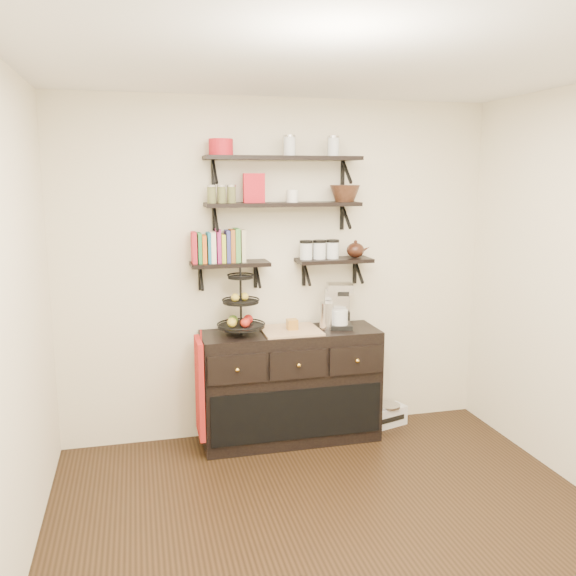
% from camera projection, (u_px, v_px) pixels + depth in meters
% --- Properties ---
extents(floor, '(3.50, 3.50, 0.00)m').
position_uv_depth(floor, '(350.00, 548.00, 3.49)').
color(floor, black).
rests_on(floor, ground).
extents(ceiling, '(3.50, 3.50, 0.02)m').
position_uv_depth(ceiling, '(360.00, 52.00, 3.00)').
color(ceiling, white).
rests_on(ceiling, back_wall).
extents(back_wall, '(3.50, 0.02, 2.70)m').
position_uv_depth(back_wall, '(279.00, 270.00, 4.91)').
color(back_wall, '#EDE4C9').
rests_on(back_wall, ground).
extents(shelf_top, '(1.20, 0.27, 0.23)m').
position_uv_depth(shelf_top, '(283.00, 158.00, 4.63)').
color(shelf_top, black).
rests_on(shelf_top, back_wall).
extents(shelf_mid, '(1.20, 0.27, 0.23)m').
position_uv_depth(shelf_mid, '(283.00, 205.00, 4.69)').
color(shelf_mid, black).
rests_on(shelf_mid, back_wall).
extents(shelf_low_left, '(0.60, 0.25, 0.23)m').
position_uv_depth(shelf_low_left, '(230.00, 265.00, 4.69)').
color(shelf_low_left, black).
rests_on(shelf_low_left, back_wall).
extents(shelf_low_right, '(0.60, 0.25, 0.23)m').
position_uv_depth(shelf_low_right, '(334.00, 261.00, 4.89)').
color(shelf_low_right, black).
rests_on(shelf_low_right, back_wall).
extents(cookbooks, '(0.40, 0.15, 0.26)m').
position_uv_depth(cookbooks, '(221.00, 247.00, 4.64)').
color(cookbooks, '#A81E2A').
rests_on(cookbooks, shelf_low_left).
extents(glass_canisters, '(0.32, 0.10, 0.13)m').
position_uv_depth(glass_canisters, '(319.00, 251.00, 4.84)').
color(glass_canisters, silver).
rests_on(glass_canisters, shelf_low_right).
extents(sideboard, '(1.40, 0.50, 0.92)m').
position_uv_depth(sideboard, '(290.00, 386.00, 4.86)').
color(sideboard, black).
rests_on(sideboard, floor).
extents(fruit_stand, '(0.36, 0.36, 0.53)m').
position_uv_depth(fruit_stand, '(241.00, 311.00, 4.66)').
color(fruit_stand, black).
rests_on(fruit_stand, sideboard).
extents(candle, '(0.08, 0.08, 0.08)m').
position_uv_depth(candle, '(292.00, 324.00, 4.77)').
color(candle, '#A26C25').
rests_on(candle, sideboard).
extents(coffee_maker, '(0.23, 0.23, 0.36)m').
position_uv_depth(coffee_maker, '(338.00, 307.00, 4.87)').
color(coffee_maker, black).
rests_on(coffee_maker, sideboard).
extents(thermal_carafe, '(0.11, 0.11, 0.22)m').
position_uv_depth(thermal_carafe, '(327.00, 316.00, 4.81)').
color(thermal_carafe, silver).
rests_on(thermal_carafe, sideboard).
extents(apron, '(0.04, 0.32, 0.75)m').
position_uv_depth(apron, '(200.00, 388.00, 4.57)').
color(apron, maroon).
rests_on(apron, sideboard).
extents(radio, '(0.34, 0.26, 0.18)m').
position_uv_depth(radio, '(388.00, 415.00, 5.20)').
color(radio, silver).
rests_on(radio, floor).
extents(recipe_box, '(0.16, 0.06, 0.22)m').
position_uv_depth(recipe_box, '(254.00, 188.00, 4.61)').
color(recipe_box, red).
rests_on(recipe_box, shelf_mid).
extents(walnut_bowl, '(0.24, 0.24, 0.13)m').
position_uv_depth(walnut_bowl, '(345.00, 193.00, 4.79)').
color(walnut_bowl, black).
rests_on(walnut_bowl, shelf_mid).
extents(ramekins, '(0.09, 0.09, 0.10)m').
position_uv_depth(ramekins, '(292.00, 196.00, 4.69)').
color(ramekins, white).
rests_on(ramekins, shelf_mid).
extents(teapot, '(0.19, 0.14, 0.14)m').
position_uv_depth(teapot, '(355.00, 249.00, 4.91)').
color(teapot, black).
rests_on(teapot, shelf_low_right).
extents(red_pot, '(0.18, 0.18, 0.12)m').
position_uv_depth(red_pot, '(221.00, 147.00, 4.50)').
color(red_pot, red).
rests_on(red_pot, shelf_top).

